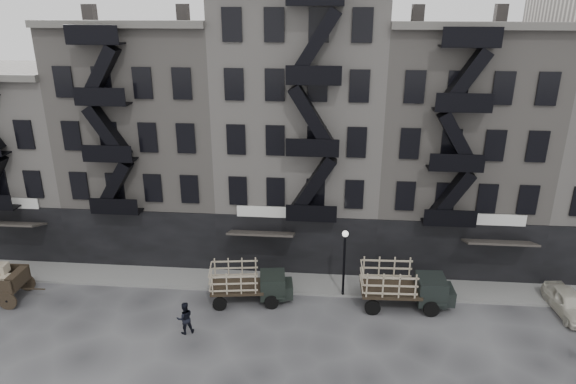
# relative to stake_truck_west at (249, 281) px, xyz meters

# --- Properties ---
(ground) EXTENTS (140.00, 140.00, 0.00)m
(ground) POSITION_rel_stake_truck_west_xyz_m (2.44, -1.67, -1.34)
(ground) COLOR #38383A
(ground) RESTS_ON ground
(sidewalk) EXTENTS (55.00, 2.50, 0.15)m
(sidewalk) POSITION_rel_stake_truck_west_xyz_m (2.44, 2.08, -1.27)
(sidewalk) COLOR slate
(sidewalk) RESTS_ON ground
(building_west) EXTENTS (10.00, 11.35, 13.20)m
(building_west) POSITION_rel_stake_truck_west_xyz_m (-17.56, 8.16, 4.66)
(building_west) COLOR #A29C95
(building_west) RESTS_ON ground
(building_midwest) EXTENTS (10.00, 11.35, 16.20)m
(building_midwest) POSITION_rel_stake_truck_west_xyz_m (-7.56, 8.16, 6.16)
(building_midwest) COLOR gray
(building_midwest) RESTS_ON ground
(building_center) EXTENTS (10.00, 11.35, 18.20)m
(building_center) POSITION_rel_stake_truck_west_xyz_m (2.44, 8.15, 7.16)
(building_center) COLOR #A29C95
(building_center) RESTS_ON ground
(building_mideast) EXTENTS (10.00, 11.35, 16.20)m
(building_mideast) POSITION_rel_stake_truck_west_xyz_m (12.44, 8.16, 6.16)
(building_mideast) COLOR gray
(building_mideast) RESTS_ON ground
(lamp_post) EXTENTS (0.36, 0.36, 4.28)m
(lamp_post) POSITION_rel_stake_truck_west_xyz_m (5.44, 0.93, 1.44)
(lamp_post) COLOR black
(lamp_post) RESTS_ON ground
(stake_truck_west) EXTENTS (4.87, 2.46, 2.35)m
(stake_truck_west) POSITION_rel_stake_truck_west_xyz_m (0.00, 0.00, 0.00)
(stake_truck_west) COLOR black
(stake_truck_west) RESTS_ON ground
(stake_truck_east) EXTENTS (5.24, 2.32, 2.59)m
(stake_truck_east) POSITION_rel_stake_truck_west_xyz_m (8.83, 0.27, 0.14)
(stake_truck_east) COLOR black
(stake_truck_east) RESTS_ON ground
(car_east) EXTENTS (1.91, 4.02, 1.33)m
(car_east) POSITION_rel_stake_truck_west_xyz_m (17.95, 0.34, -0.68)
(car_east) COLOR beige
(car_east) RESTS_ON ground
(pedestrian_mid) EXTENTS (1.09, 1.00, 1.80)m
(pedestrian_mid) POSITION_rel_stake_truck_west_xyz_m (-2.85, -3.31, -0.44)
(pedestrian_mid) COLOR black
(pedestrian_mid) RESTS_ON ground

